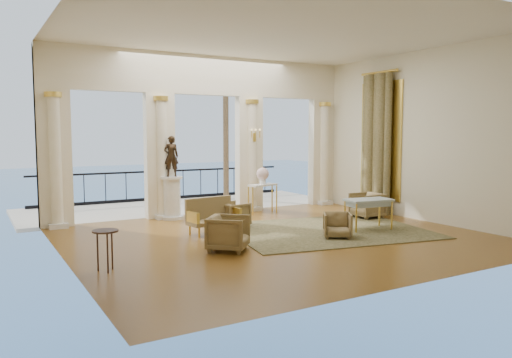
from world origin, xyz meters
TOP-DOWN VIEW (x-y plane):
  - floor at (0.00, 0.00)m, footprint 9.00×9.00m
  - room_walls at (0.00, -1.12)m, footprint 9.00×9.00m
  - arcade at (-0.00, 3.82)m, footprint 9.00×0.56m
  - terrace at (0.00, 5.80)m, footprint 10.00×3.60m
  - balustrade at (0.00, 7.40)m, footprint 9.00×0.06m
  - palm_tree at (2.00, 6.60)m, footprint 2.00×2.00m
  - sea at (0.00, 60.00)m, footprint 160.00×160.00m
  - curtain at (4.28, 1.50)m, footprint 0.33×1.40m
  - window_frame at (4.47, 1.50)m, footprint 0.04×1.60m
  - wall_sconce at (1.40, 3.51)m, footprint 0.30×0.11m
  - rug at (1.40, 0.06)m, footprint 5.13×4.32m
  - armchair_a at (-1.54, -0.55)m, footprint 1.02×1.02m
  - armchair_b at (1.11, -0.69)m, footprint 0.82×0.81m
  - armchair_c at (3.50, 0.96)m, footprint 0.71×0.76m
  - armchair_d at (-0.33, 1.59)m, footprint 0.75×0.78m
  - settee at (-1.06, 1.23)m, footprint 1.30×0.70m
  - game_table at (2.34, -0.34)m, footprint 1.17×0.75m
  - pedestal at (-1.20, 3.50)m, footprint 0.63×0.63m
  - statue at (-1.20, 3.50)m, footprint 0.45×0.34m
  - console_table at (1.40, 3.05)m, footprint 0.96×0.57m
  - urn at (1.40, 3.05)m, footprint 0.36×0.36m
  - side_table at (-4.00, -0.85)m, footprint 0.43×0.43m

SIDE VIEW (x-z plane):
  - sea at x=0.00m, z-range -6.00..-6.00m
  - terrace at x=0.00m, z-range -0.10..0.00m
  - floor at x=0.00m, z-range 0.00..0.00m
  - rug at x=1.40m, z-range 0.00..0.02m
  - armchair_b at x=1.11m, z-range 0.00..0.62m
  - armchair_d at x=-0.33m, z-range 0.00..0.70m
  - armchair_c at x=3.50m, z-range 0.00..0.76m
  - armchair_a at x=-1.54m, z-range 0.00..0.77m
  - settee at x=-1.06m, z-range 0.00..0.82m
  - balustrade at x=0.00m, z-range -0.11..0.92m
  - pedestal at x=-1.20m, z-range -0.02..1.13m
  - side_table at x=-4.00m, z-range 0.25..0.96m
  - game_table at x=2.34m, z-range 0.30..1.05m
  - console_table at x=1.40m, z-range 0.28..1.14m
  - urn at x=1.40m, z-range 0.89..1.37m
  - statue at x=-1.20m, z-range 1.16..2.25m
  - curtain at x=4.28m, z-range -0.03..4.06m
  - window_frame at x=4.47m, z-range 0.40..3.80m
  - wall_sconce at x=1.40m, z-range 2.06..2.40m
  - arcade at x=0.00m, z-range 0.33..4.83m
  - room_walls at x=0.00m, z-range -1.62..7.38m
  - palm_tree at x=2.00m, z-range 1.84..6.34m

